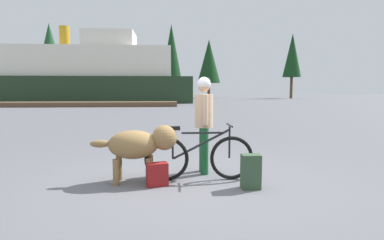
# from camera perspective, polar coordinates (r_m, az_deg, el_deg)

# --- Properties ---
(ground_plane) EXTENTS (160.00, 160.00, 0.00)m
(ground_plane) POSITION_cam_1_polar(r_m,az_deg,el_deg) (5.16, -1.05, -11.11)
(ground_plane) COLOR slate
(bicycle) EXTENTS (1.78, 0.44, 0.91)m
(bicycle) POSITION_cam_1_polar(r_m,az_deg,el_deg) (5.16, 1.19, -6.65)
(bicycle) COLOR black
(bicycle) RESTS_ON ground_plane
(person_cyclist) EXTENTS (0.32, 0.53, 1.69)m
(person_cyclist) POSITION_cam_1_polar(r_m,az_deg,el_deg) (5.52, 2.17, 0.77)
(person_cyclist) COLOR #19592D
(person_cyclist) RESTS_ON ground_plane
(dog) EXTENTS (1.37, 0.53, 0.92)m
(dog) POSITION_cam_1_polar(r_m,az_deg,el_deg) (5.07, -9.41, -4.39)
(dog) COLOR olive
(dog) RESTS_ON ground_plane
(backpack) EXTENTS (0.28, 0.21, 0.52)m
(backpack) POSITION_cam_1_polar(r_m,az_deg,el_deg) (4.84, 10.60, -9.16)
(backpack) COLOR #334C33
(backpack) RESTS_ON ground_plane
(handbag_pannier) EXTENTS (0.35, 0.25, 0.36)m
(handbag_pannier) POSITION_cam_1_polar(r_m,az_deg,el_deg) (4.93, -6.34, -9.76)
(handbag_pannier) COLOR maroon
(handbag_pannier) RESTS_ON ground_plane
(dock_pier) EXTENTS (16.32, 2.45, 0.40)m
(dock_pier) POSITION_cam_1_polar(r_m,az_deg,el_deg) (28.75, -19.30, 2.72)
(dock_pier) COLOR brown
(dock_pier) RESTS_ON ground_plane
(ferry_boat) EXTENTS (22.60, 7.88, 8.43)m
(ferry_boat) POSITION_cam_1_polar(r_m,az_deg,el_deg) (37.61, -17.71, 7.54)
(ferry_boat) COLOR #1E331E
(ferry_boat) RESTS_ON ground_plane
(pine_tree_far_left) EXTENTS (4.23, 4.23, 11.12)m
(pine_tree_far_left) POSITION_cam_1_polar(r_m,az_deg,el_deg) (51.80, -24.34, 11.07)
(pine_tree_far_left) COLOR #4C331E
(pine_tree_far_left) RESTS_ON ground_plane
(pine_tree_center) EXTENTS (3.29, 3.29, 11.78)m
(pine_tree_center) POSITION_cam_1_polar(r_m,az_deg,el_deg) (51.38, -3.73, 12.04)
(pine_tree_center) COLOR #4C331E
(pine_tree_center) RESTS_ON ground_plane
(pine_tree_far_right) EXTENTS (2.88, 2.88, 10.36)m
(pine_tree_far_right) POSITION_cam_1_polar(r_m,az_deg,el_deg) (53.79, 17.69, 11.06)
(pine_tree_far_right) COLOR #4C331E
(pine_tree_far_right) RESTS_ON ground_plane
(pine_tree_mid_back) EXTENTS (3.88, 3.88, 9.84)m
(pine_tree_mid_back) POSITION_cam_1_polar(r_m,az_deg,el_deg) (54.13, 3.08, 10.56)
(pine_tree_mid_back) COLOR #4C331E
(pine_tree_mid_back) RESTS_ON ground_plane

